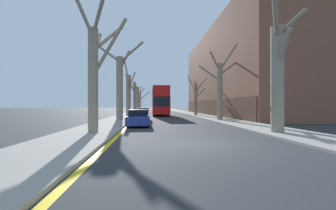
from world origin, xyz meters
The scene contains 17 objects.
ground_plane centered at (0.00, 0.00, 0.00)m, with size 300.00×300.00×0.00m, color #2B2D30.
sidewalk_left centered at (-5.74, 50.00, 0.06)m, with size 3.33×120.00×0.12m, color gray.
sidewalk_right centered at (5.74, 50.00, 0.06)m, with size 3.33×120.00×0.12m, color gray.
building_facade_right centered at (12.40, 27.63, 7.05)m, with size 10.08×36.19×14.11m.
kerb_line_stripe centered at (-3.89, 50.00, 0.00)m, with size 0.24×120.00×0.01m, color yellow.
street_tree_left_0 centered at (-5.24, 3.41, 3.72)m, with size 3.11×3.66×8.49m.
street_tree_left_1 centered at (-5.30, 14.45, 3.86)m, with size 4.87×0.95×8.42m.
street_tree_left_2 centered at (-5.34, 24.27, 3.49)m, with size 1.81×3.47×8.44m.
street_tree_left_3 centered at (-5.38, 35.42, 3.66)m, with size 2.53×3.65×8.23m.
street_tree_left_4 centered at (-5.30, 45.66, 3.49)m, with size 1.50×3.99×7.33m.
street_tree_left_5 centered at (-5.02, 56.61, 3.32)m, with size 4.15×3.23×7.53m.
street_tree_right_0 centered at (5.20, 2.92, 3.49)m, with size 2.36×3.14×7.69m.
street_tree_right_1 centered at (5.34, 14.07, 3.61)m, with size 4.70×2.89×7.91m.
street_tree_right_2 centered at (5.17, 25.77, 3.04)m, with size 3.16×1.78×6.48m.
double_decker_bus centered at (-0.51, 27.10, 2.55)m, with size 2.53×10.06×4.50m.
parked_car_0 centered at (-3.05, 8.83, 0.63)m, with size 1.70×4.49×1.31m.
parked_car_1 centered at (-3.05, 14.80, 0.65)m, with size 1.74×3.98×1.36m.
Camera 1 is at (-2.14, -9.44, 1.66)m, focal length 24.00 mm.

